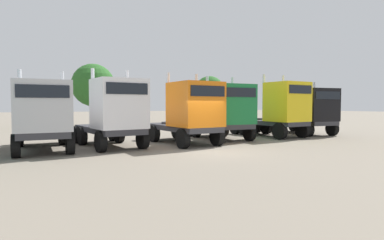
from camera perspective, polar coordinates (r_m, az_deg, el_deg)
The scene contains 9 objects.
ground at distance 15.94m, azimuth 4.24°, elevation -5.57°, with size 200.00×200.00×0.00m, color gray.
semi_truck_silver at distance 17.01m, azimuth -24.84°, elevation 0.69°, with size 2.82×6.42×3.99m.
semi_truck_white at distance 17.43m, azimuth -13.41°, elevation 1.22°, with size 3.01×5.87×4.19m.
semi_truck_orange at distance 18.34m, azimuth -0.39°, elevation 1.36°, with size 2.81×6.04×4.13m.
semi_truck_green at distance 21.05m, azimuth 6.01°, elevation 1.56°, with size 3.00×5.85×4.16m.
semi_truck_yellow at distance 23.50m, azimuth 15.23°, elevation 1.84°, with size 2.79×6.04×4.42m.
semi_truck_black at distance 26.10m, azimuth 20.12°, elevation 1.51°, with size 3.40×6.09×4.08m.
oak_far_centre at distance 33.61m, azimuth -17.02°, elevation 5.88°, with size 4.20×4.20×6.34m.
oak_far_right at distance 41.11m, azimuth 3.11°, elevation 5.08°, with size 3.80×3.80×5.92m.
Camera 1 is at (-8.58, -13.24, 2.29)m, focal length 30.27 mm.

